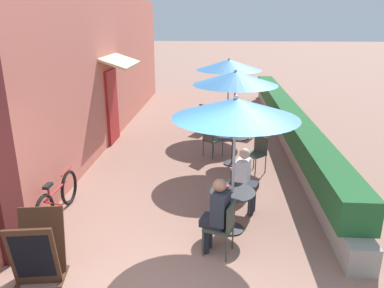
% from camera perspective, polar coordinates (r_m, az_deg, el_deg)
% --- Properties ---
extents(ground_plane, '(120.00, 120.00, 0.00)m').
position_cam_1_polar(ground_plane, '(5.43, -4.28, -21.08)').
color(ground_plane, '#936B5B').
extents(cafe_facade_wall, '(0.98, 13.96, 4.20)m').
position_cam_1_polar(cafe_facade_wall, '(11.52, -12.38, 11.28)').
color(cafe_facade_wall, '#C66B5B').
rests_on(cafe_facade_wall, ground_plane).
extents(planter_hedge, '(0.60, 12.96, 1.01)m').
position_cam_1_polar(planter_hedge, '(11.58, 14.31, 3.32)').
color(planter_hedge, gray).
rests_on(planter_hedge, ground_plane).
extents(patio_table_near, '(0.77, 0.77, 0.72)m').
position_cam_1_polar(patio_table_near, '(6.42, 6.14, -8.81)').
color(patio_table_near, '#28282D').
rests_on(patio_table_near, ground_plane).
extents(patio_umbrella_near, '(2.00, 2.00, 2.35)m').
position_cam_1_polar(patio_umbrella_near, '(5.85, 6.68, 5.43)').
color(patio_umbrella_near, '#B7B7BC').
rests_on(patio_umbrella_near, ground_plane).
extents(cafe_chair_near_left, '(0.50, 0.50, 0.87)m').
position_cam_1_polar(cafe_chair_near_left, '(7.07, 7.19, -6.23)').
color(cafe_chair_near_left, '#384238').
rests_on(cafe_chair_near_left, ground_plane).
extents(seated_patron_near_left, '(0.48, 0.43, 1.25)m').
position_cam_1_polar(seated_patron_near_left, '(6.97, 8.13, -5.09)').
color(seated_patron_near_left, '#23232D').
rests_on(seated_patron_near_left, ground_plane).
extents(cafe_chair_near_right, '(0.50, 0.50, 0.87)m').
position_cam_1_polar(cafe_chair_near_right, '(5.79, 4.83, -12.07)').
color(cafe_chair_near_right, '#384238').
rests_on(cafe_chair_near_right, ground_plane).
extents(seated_patron_near_right, '(0.48, 0.43, 1.25)m').
position_cam_1_polar(seated_patron_near_right, '(5.73, 3.79, -10.40)').
color(seated_patron_near_right, '#23232D').
rests_on(seated_patron_near_right, ground_plane).
extents(coffee_cup_near, '(0.07, 0.07, 0.09)m').
position_cam_1_polar(coffee_cup_near, '(6.32, 5.39, -6.72)').
color(coffee_cup_near, '#B73D3D').
rests_on(coffee_cup_near, patio_table_near).
extents(patio_table_mid, '(0.77, 0.77, 0.72)m').
position_cam_1_polar(patio_table_mid, '(9.30, 6.27, 0.01)').
color(patio_table_mid, '#28282D').
rests_on(patio_table_mid, ground_plane).
extents(patio_umbrella_mid, '(2.00, 2.00, 2.35)m').
position_cam_1_polar(patio_umbrella_mid, '(8.92, 6.63, 9.93)').
color(patio_umbrella_mid, '#B7B7BC').
rests_on(patio_umbrella_mid, ground_plane).
extents(cafe_chair_mid_left, '(0.57, 0.57, 0.87)m').
position_cam_1_polar(cafe_chair_mid_left, '(8.90, 9.94, -1.07)').
color(cafe_chair_mid_left, '#384238').
rests_on(cafe_chair_mid_left, ground_plane).
extents(cafe_chair_mid_right, '(0.57, 0.57, 0.87)m').
position_cam_1_polar(cafe_chair_mid_right, '(9.74, 2.91, 0.92)').
color(cafe_chair_mid_right, '#384238').
rests_on(cafe_chair_mid_right, ground_plane).
extents(patio_table_far, '(0.77, 0.77, 0.72)m').
position_cam_1_polar(patio_table_far, '(11.88, 5.42, 4.13)').
color(patio_table_far, '#28282D').
rests_on(patio_table_far, ground_plane).
extents(patio_umbrella_far, '(2.00, 2.00, 2.35)m').
position_cam_1_polar(patio_umbrella_far, '(11.59, 5.66, 11.91)').
color(patio_umbrella_far, '#B7B7BC').
rests_on(patio_umbrella_far, ground_plane).
extents(cafe_chair_far_left, '(0.54, 0.54, 0.87)m').
position_cam_1_polar(cafe_chair_far_left, '(11.67, 8.78, 3.69)').
color(cafe_chair_far_left, '#384238').
rests_on(cafe_chair_far_left, ground_plane).
extents(cafe_chair_far_right, '(0.54, 0.54, 0.87)m').
position_cam_1_polar(cafe_chair_far_right, '(12.14, 2.18, 4.48)').
color(cafe_chair_far_right, '#384238').
rests_on(cafe_chair_far_right, ground_plane).
extents(bicycle_leaning, '(0.10, 1.72, 0.77)m').
position_cam_1_polar(bicycle_leaning, '(7.28, -19.83, -7.90)').
color(bicycle_leaning, black).
rests_on(bicycle_leaning, ground_plane).
extents(menu_board, '(0.71, 0.72, 0.97)m').
position_cam_1_polar(menu_board, '(5.70, -22.40, -14.57)').
color(menu_board, '#422819').
rests_on(menu_board, ground_plane).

